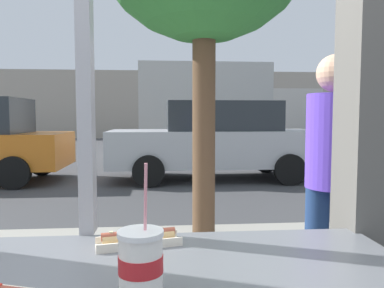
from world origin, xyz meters
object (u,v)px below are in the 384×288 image
object	(u,v)px
soda_cup_left	(141,263)
pedestrian	(333,172)
hotdog_tray_far	(139,238)
box_truck	(221,108)
parked_car_silver	(216,140)

from	to	relation	value
soda_cup_left	pedestrian	distance (m)	1.69
hotdog_tray_far	soda_cup_left	bearing A→B (deg)	-85.87
soda_cup_left	hotdog_tray_far	distance (m)	0.35
box_truck	pedestrian	bearing A→B (deg)	-95.92
hotdog_tray_far	parked_car_silver	bearing A→B (deg)	79.57
box_truck	parked_car_silver	bearing A→B (deg)	-100.49
hotdog_tray_far	pedestrian	world-z (taller)	pedestrian
parked_car_silver	box_truck	distance (m)	5.47
hotdog_tray_far	pedestrian	distance (m)	1.46
soda_cup_left	parked_car_silver	distance (m)	7.49
hotdog_tray_far	box_truck	size ratio (longest dim) A/B	0.04
parked_car_silver	box_truck	world-z (taller)	box_truck
soda_cup_left	box_truck	xyz separation A→B (m)	(2.25, 12.69, 0.65)
pedestrian	box_truck	bearing A→B (deg)	84.08
box_truck	pedestrian	world-z (taller)	box_truck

